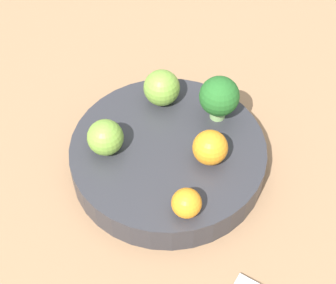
{
  "coord_description": "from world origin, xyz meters",
  "views": [
    {
      "loc": [
        -0.16,
        0.43,
        0.62
      ],
      "look_at": [
        0.0,
        0.0,
        0.07
      ],
      "focal_mm": 60.0,
      "sensor_mm": 36.0,
      "label": 1
    }
  ],
  "objects_px": {
    "apple_green": "(105,137)",
    "orange_back": "(187,203)",
    "orange_front": "(209,149)",
    "broccoli": "(219,97)",
    "apple_red": "(162,88)",
    "bowl": "(168,157)"
  },
  "relations": [
    {
      "from": "apple_green",
      "to": "orange_back",
      "type": "height_order",
      "value": "apple_green"
    },
    {
      "from": "apple_green",
      "to": "orange_back",
      "type": "distance_m",
      "value": 0.14
    },
    {
      "from": "broccoli",
      "to": "apple_green",
      "type": "relative_size",
      "value": 1.41
    },
    {
      "from": "broccoli",
      "to": "orange_front",
      "type": "distance_m",
      "value": 0.08
    },
    {
      "from": "apple_green",
      "to": "orange_front",
      "type": "height_order",
      "value": "apple_green"
    },
    {
      "from": "apple_red",
      "to": "apple_green",
      "type": "distance_m",
      "value": 0.11
    },
    {
      "from": "bowl",
      "to": "apple_red",
      "type": "xyz_separation_m",
      "value": [
        0.04,
        -0.08,
        0.05
      ]
    },
    {
      "from": "apple_green",
      "to": "orange_back",
      "type": "relative_size",
      "value": 1.29
    },
    {
      "from": "bowl",
      "to": "broccoli",
      "type": "relative_size",
      "value": 3.91
    },
    {
      "from": "apple_red",
      "to": "orange_back",
      "type": "relative_size",
      "value": 1.38
    },
    {
      "from": "broccoli",
      "to": "apple_green",
      "type": "height_order",
      "value": "broccoli"
    },
    {
      "from": "broccoli",
      "to": "orange_front",
      "type": "bearing_deg",
      "value": 98.73
    },
    {
      "from": "broccoli",
      "to": "apple_green",
      "type": "distance_m",
      "value": 0.16
    },
    {
      "from": "orange_back",
      "to": "orange_front",
      "type": "bearing_deg",
      "value": -91.02
    },
    {
      "from": "orange_front",
      "to": "orange_back",
      "type": "bearing_deg",
      "value": 88.98
    },
    {
      "from": "broccoli",
      "to": "orange_front",
      "type": "height_order",
      "value": "broccoli"
    },
    {
      "from": "bowl",
      "to": "broccoli",
      "type": "height_order",
      "value": "broccoli"
    },
    {
      "from": "apple_green",
      "to": "orange_back",
      "type": "bearing_deg",
      "value": 156.74
    },
    {
      "from": "bowl",
      "to": "orange_back",
      "type": "height_order",
      "value": "orange_back"
    },
    {
      "from": "apple_green",
      "to": "orange_front",
      "type": "relative_size",
      "value": 1.04
    },
    {
      "from": "bowl",
      "to": "apple_red",
      "type": "distance_m",
      "value": 0.1
    },
    {
      "from": "orange_front",
      "to": "broccoli",
      "type": "bearing_deg",
      "value": -81.27
    }
  ]
}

